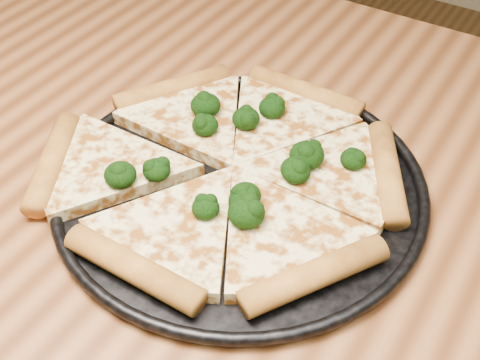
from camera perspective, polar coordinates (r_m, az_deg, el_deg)
The scene contains 4 objects.
dining_table at distance 0.74m, azimuth -1.97°, elevation -6.32°, with size 1.20×0.90×0.75m.
pizza_pan at distance 0.67m, azimuth 0.00°, elevation -0.52°, with size 0.38×0.38×0.02m.
pizza at distance 0.67m, azimuth -1.07°, elevation 1.09°, with size 0.40×0.35×0.03m.
broccoli_florets at distance 0.67m, azimuth 0.42°, elevation 1.85°, with size 0.22×0.21×0.03m.
Camera 1 is at (0.27, -0.40, 1.22)m, focal length 49.01 mm.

